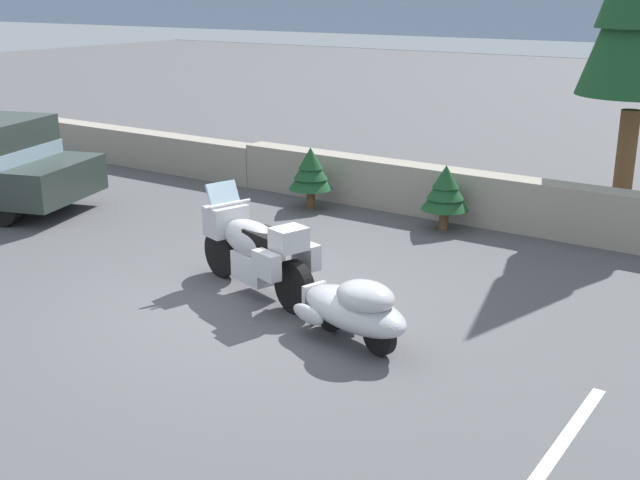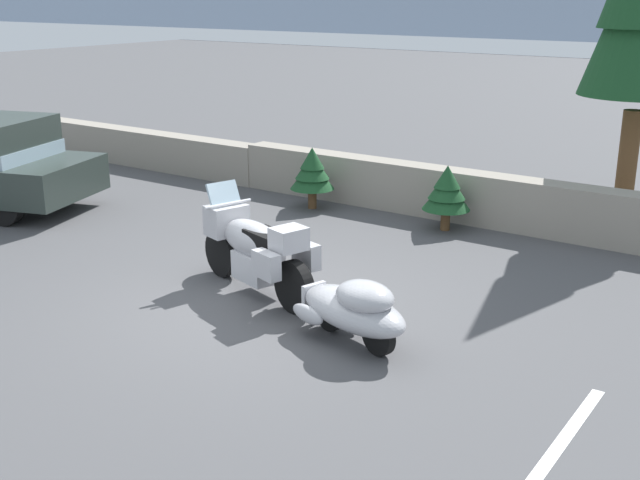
{
  "view_description": "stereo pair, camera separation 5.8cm",
  "coord_description": "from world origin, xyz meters",
  "views": [
    {
      "loc": [
        5.77,
        -6.96,
        3.74
      ],
      "look_at": [
        0.64,
        0.57,
        0.85
      ],
      "focal_mm": 44.24,
      "sensor_mm": 36.0,
      "label": 1
    },
    {
      "loc": [
        5.81,
        -6.93,
        3.74
      ],
      "look_at": [
        0.64,
        0.57,
        0.85
      ],
      "focal_mm": 44.24,
      "sensor_mm": 36.0,
      "label": 2
    }
  ],
  "objects": [
    {
      "name": "pine_sapling_near",
      "position": [
        -2.07,
        4.26,
        0.69
      ],
      "size": [
        0.79,
        0.79,
        1.11
      ],
      "color": "brown",
      "rests_on": "ground"
    },
    {
      "name": "parking_stripe_marker",
      "position": [
        4.15,
        -1.5,
        0.0
      ],
      "size": [
        0.12,
        3.6,
        0.01
      ],
      "primitive_type": "cube",
      "color": "silver",
      "rests_on": "ground"
    },
    {
      "name": "stone_guard_wall",
      "position": [
        0.07,
        5.07,
        0.42
      ],
      "size": [
        24.0,
        0.54,
        0.86
      ],
      "color": "gray",
      "rests_on": "ground"
    },
    {
      "name": "ground_plane",
      "position": [
        0.0,
        0.0,
        0.0
      ],
      "size": [
        80.0,
        80.0,
        0.0
      ],
      "primitive_type": "plane",
      "color": "#4C4C4F"
    },
    {
      "name": "touring_motorcycle",
      "position": [
        -0.28,
        0.45,
        0.62
      ],
      "size": [
        2.25,
        1.14,
        1.33
      ],
      "color": "black",
      "rests_on": "ground"
    },
    {
      "name": "pine_sapling_farther",
      "position": [
        0.49,
        4.39,
        0.67
      ],
      "size": [
        0.78,
        0.78,
        1.08
      ],
      "color": "brown",
      "rests_on": "ground"
    },
    {
      "name": "car_shaped_trailer",
      "position": [
        1.57,
        -0.11,
        0.41
      ],
      "size": [
        2.21,
        1.11,
        0.76
      ],
      "color": "black",
      "rests_on": "ground"
    }
  ]
}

